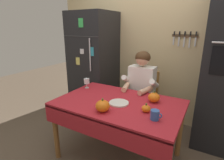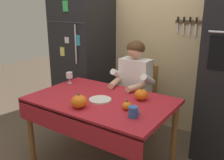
# 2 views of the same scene
# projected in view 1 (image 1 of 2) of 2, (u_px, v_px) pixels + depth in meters

# --- Properties ---
(back_wall_assembly) EXTENTS (3.70, 0.13, 2.60)m
(back_wall_assembly) POSITION_uv_depth(u_px,v_px,m) (158.00, 43.00, 2.88)
(back_wall_assembly) COLOR #D1B784
(back_wall_assembly) RESTS_ON ground
(refrigerator) EXTENTS (0.68, 0.71, 1.80)m
(refrigerator) POSITION_uv_depth(u_px,v_px,m) (94.00, 65.00, 3.15)
(refrigerator) COLOR black
(refrigerator) RESTS_ON ground
(dining_table) EXTENTS (1.40, 0.90, 0.74)m
(dining_table) POSITION_uv_depth(u_px,v_px,m) (118.00, 109.00, 2.03)
(dining_table) COLOR brown
(dining_table) RESTS_ON ground
(chair_behind_person) EXTENTS (0.40, 0.40, 0.93)m
(chair_behind_person) POSITION_uv_depth(u_px,v_px,m) (144.00, 98.00, 2.71)
(chair_behind_person) COLOR #9E6B33
(chair_behind_person) RESTS_ON ground
(seated_person) EXTENTS (0.47, 0.55, 1.25)m
(seated_person) POSITION_uv_depth(u_px,v_px,m) (140.00, 88.00, 2.49)
(seated_person) COLOR #38384C
(seated_person) RESTS_ON ground
(coffee_mug) EXTENTS (0.11, 0.08, 0.09)m
(coffee_mug) POSITION_uv_depth(u_px,v_px,m) (155.00, 115.00, 1.62)
(coffee_mug) COLOR #2D569E
(coffee_mug) RESTS_ON dining_table
(wine_glass) EXTENTS (0.08, 0.08, 0.13)m
(wine_glass) POSITION_uv_depth(u_px,v_px,m) (87.00, 81.00, 2.46)
(wine_glass) COLOR white
(wine_glass) RESTS_ON dining_table
(pumpkin_large) EXTENTS (0.13, 0.13, 0.13)m
(pumpkin_large) POSITION_uv_depth(u_px,v_px,m) (154.00, 97.00, 2.00)
(pumpkin_large) COLOR orange
(pumpkin_large) RESTS_ON dining_table
(pumpkin_medium) EXTENTS (0.09, 0.09, 0.09)m
(pumpkin_medium) POSITION_uv_depth(u_px,v_px,m) (146.00, 109.00, 1.77)
(pumpkin_medium) COLOR orange
(pumpkin_medium) RESTS_ON dining_table
(pumpkin_small) EXTENTS (0.15, 0.15, 0.14)m
(pumpkin_small) POSITION_uv_depth(u_px,v_px,m) (103.00, 106.00, 1.78)
(pumpkin_small) COLOR orange
(pumpkin_small) RESTS_ON dining_table
(serving_tray) EXTENTS (0.22, 0.22, 0.02)m
(serving_tray) POSITION_uv_depth(u_px,v_px,m) (119.00, 103.00, 1.97)
(serving_tray) COLOR silver
(serving_tray) RESTS_ON dining_table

